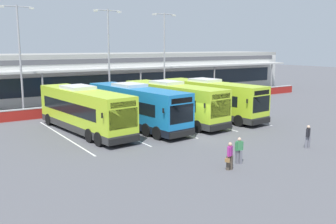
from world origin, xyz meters
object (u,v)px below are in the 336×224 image
coach_bus_centre (173,103)px  lamp_post_west (20,53)px  pedestrian_with_handbag (230,155)px  lamp_post_centre (109,53)px  coach_bus_left_centre (136,107)px  pedestrian_child (308,136)px  coach_bus_leftmost (84,111)px  coach_bus_right_centre (211,99)px  pedestrian_in_dark_coat (239,150)px  lamp_post_east (164,52)px

coach_bus_centre → lamp_post_west: bearing=132.7°
pedestrian_with_handbag → lamp_post_centre: bearing=81.6°
coach_bus_centre → pedestrian_with_handbag: (-5.02, -13.05, -0.93)m
coach_bus_left_centre → pedestrian_child: size_ratio=7.61×
coach_bus_leftmost → coach_bus_left_centre: same height
coach_bus_leftmost → coach_bus_right_centre: bearing=-3.1°
coach_bus_right_centre → pedestrian_with_handbag: coach_bus_right_centre is taller
lamp_post_west → pedestrian_in_dark_coat: bearing=-73.9°
pedestrian_child → lamp_post_centre: bearing=100.3°
coach_bus_right_centre → lamp_post_east: 12.05m
pedestrian_in_dark_coat → coach_bus_centre: bearing=73.2°
pedestrian_with_handbag → pedestrian_child: size_ratio=1.00×
coach_bus_leftmost → coach_bus_centre: size_ratio=1.00×
coach_bus_leftmost → coach_bus_left_centre: 4.50m
coach_bus_leftmost → pedestrian_child: size_ratio=7.61×
pedestrian_with_handbag → lamp_post_centre: 24.33m
coach_bus_centre → pedestrian_with_handbag: coach_bus_centre is taller
pedestrian_in_dark_coat → pedestrian_child: bearing=-1.2°
coach_bus_left_centre → pedestrian_with_handbag: size_ratio=7.61×
coach_bus_centre → lamp_post_east: 13.30m
coach_bus_centre → coach_bus_right_centre: bearing=-2.1°
lamp_post_east → pedestrian_with_handbag: bearing=-115.1°
coach_bus_left_centre → coach_bus_right_centre: size_ratio=1.00×
pedestrian_in_dark_coat → lamp_post_east: 26.00m
coach_bus_centre → coach_bus_right_centre: size_ratio=1.00×
coach_bus_leftmost → pedestrian_in_dark_coat: size_ratio=7.61×
lamp_post_west → pedestrian_with_handbag: bearing=-77.0°
coach_bus_centre → lamp_post_east: (6.17, 10.88, 4.50)m
lamp_post_west → lamp_post_centre: bearing=-7.5°
coach_bus_centre → coach_bus_right_centre: same height
coach_bus_left_centre → lamp_post_west: 14.31m
lamp_post_centre → lamp_post_east: bearing=3.5°
pedestrian_in_dark_coat → lamp_post_west: bearing=106.1°
pedestrian_child → lamp_post_west: (-13.38, 24.27, 5.42)m
coach_bus_right_centre → lamp_post_west: size_ratio=1.12×
pedestrian_with_handbag → pedestrian_in_dark_coat: 1.36m
coach_bus_leftmost → pedestrian_with_handbag: bearing=-75.9°
pedestrian_in_dark_coat → pedestrian_with_handbag: bearing=-156.9°
coach_bus_right_centre → lamp_post_west: bearing=142.2°
coach_bus_centre → coach_bus_right_centre: (4.49, -0.16, 0.00)m
coach_bus_right_centre → pedestrian_with_handbag: (-9.51, -12.89, -0.93)m
coach_bus_right_centre → lamp_post_centre: size_ratio=1.12×
coach_bus_left_centre → lamp_post_east: lamp_post_east is taller
coach_bus_left_centre → lamp_post_east: bearing=47.4°
coach_bus_leftmost → pedestrian_child: bearing=-49.9°
coach_bus_left_centre → pedestrian_in_dark_coat: bearing=-89.0°
pedestrian_child → lamp_post_west: bearing=118.9°
coach_bus_right_centre → pedestrian_with_handbag: size_ratio=7.61×
pedestrian_with_handbag → lamp_post_west: 25.90m
lamp_post_centre → lamp_post_east: size_ratio=1.00×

